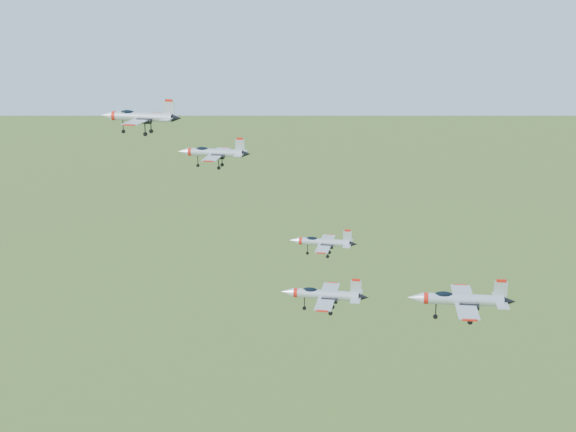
{
  "coord_description": "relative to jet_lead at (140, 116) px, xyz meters",
  "views": [
    {
      "loc": [
        0.47,
        -112.12,
        170.83
      ],
      "look_at": [
        1.02,
        -4.21,
        138.02
      ],
      "focal_mm": 50.0,
      "sensor_mm": 36.0,
      "label": 1
    }
  ],
  "objects": [
    {
      "name": "jet_lead",
      "position": [
        0.0,
        0.0,
        0.0
      ],
      "size": [
        13.12,
        11.07,
        3.53
      ],
      "rotation": [
        0.0,
        0.0,
        -0.23
      ],
      "color": "#B5BAC2"
    },
    {
      "name": "jet_left_low",
      "position": [
        27.8,
        -7.0,
        -17.93
      ],
      "size": [
        10.4,
        8.74,
        2.79
      ],
      "rotation": [
        0.0,
        0.0,
        -0.19
      ],
      "color": "#B5BAC2"
    },
    {
      "name": "jet_left_high",
      "position": [
        11.57,
        -5.57,
        -4.41
      ],
      "size": [
        11.13,
        9.33,
        2.98
      ],
      "rotation": [
        0.0,
        0.0,
        -0.18
      ],
      "color": "#B5BAC2"
    },
    {
      "name": "jet_right_high",
      "position": [
        26.83,
        -30.77,
        -16.6
      ],
      "size": [
        10.84,
        9.1,
        2.91
      ],
      "rotation": [
        0.0,
        0.0,
        -0.19
      ],
      "color": "#B5BAC2"
    },
    {
      "name": "jet_right_low",
      "position": [
        45.03,
        -24.67,
        -19.86
      ],
      "size": [
        14.08,
        11.7,
        3.76
      ],
      "rotation": [
        0.0,
        0.0,
        -0.11
      ],
      "color": "#B5BAC2"
    }
  ]
}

